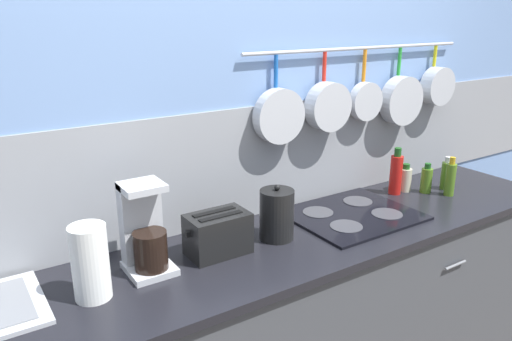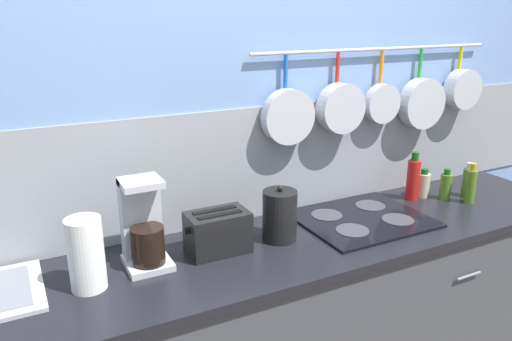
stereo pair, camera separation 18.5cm
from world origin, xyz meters
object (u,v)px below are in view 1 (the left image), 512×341
(paper_towel_roll, at_px, (90,263))
(coffee_maker, at_px, (145,235))
(kettle, at_px, (277,214))
(bottle_hot_sauce, at_px, (405,179))
(bottle_dish_soap, at_px, (446,175))
(toaster, at_px, (218,234))
(bottle_cooking_wine, at_px, (396,174))
(bottle_vinegar, at_px, (426,180))
(bottle_olive_oil, at_px, (450,179))

(paper_towel_roll, relative_size, coffee_maker, 0.77)
(kettle, xyz_separation_m, bottle_hot_sauce, (0.89, 0.10, -0.04))
(bottle_hot_sauce, height_order, bottle_dish_soap, bottle_dish_soap)
(toaster, bearing_deg, kettle, -2.93)
(toaster, relative_size, kettle, 1.08)
(bottle_cooking_wine, distance_m, bottle_dish_soap, 0.30)
(bottle_vinegar, xyz_separation_m, bottle_olive_oil, (0.07, -0.09, 0.02))
(bottle_vinegar, bearing_deg, bottle_dish_soap, -9.81)
(coffee_maker, xyz_separation_m, bottle_dish_soap, (1.63, -0.04, -0.06))
(bottle_vinegar, bearing_deg, kettle, -178.58)
(bottle_vinegar, bearing_deg, bottle_cooking_wine, 152.82)
(coffee_maker, height_order, kettle, coffee_maker)
(paper_towel_roll, relative_size, bottle_cooking_wine, 1.05)
(bottle_cooking_wine, relative_size, bottle_vinegar, 1.55)
(coffee_maker, distance_m, bottle_cooking_wine, 1.36)
(coffee_maker, bearing_deg, bottle_cooking_wine, 2.24)
(paper_towel_roll, xyz_separation_m, coffee_maker, (0.22, 0.08, 0.01))
(paper_towel_roll, height_order, kettle, paper_towel_roll)
(toaster, distance_m, bottle_cooking_wine, 1.08)
(paper_towel_roll, bearing_deg, toaster, 5.88)
(bottle_dish_soap, bearing_deg, paper_towel_roll, -178.81)
(toaster, height_order, kettle, kettle)
(paper_towel_roll, xyz_separation_m, bottle_vinegar, (1.72, 0.06, -0.06))
(paper_towel_roll, relative_size, bottle_olive_oil, 1.26)
(kettle, distance_m, bottle_olive_oil, 1.03)
(bottle_dish_soap, bearing_deg, coffee_maker, 178.43)
(coffee_maker, relative_size, bottle_hot_sauce, 2.27)
(bottle_vinegar, bearing_deg, coffee_maker, 179.15)
(bottle_cooking_wine, xyz_separation_m, bottle_olive_oil, (0.21, -0.17, -0.02))
(bottle_cooking_wine, height_order, bottle_hot_sauce, bottle_cooking_wine)
(bottle_vinegar, height_order, bottle_dish_soap, bottle_dish_soap)
(kettle, distance_m, bottle_hot_sauce, 0.90)
(bottle_cooking_wine, bearing_deg, bottle_olive_oil, -38.40)
(kettle, height_order, bottle_cooking_wine, bottle_cooking_wine)
(toaster, xyz_separation_m, bottle_cooking_wine, (1.08, 0.09, 0.02))
(coffee_maker, relative_size, toaster, 1.31)
(coffee_maker, bearing_deg, bottle_hot_sauce, 2.13)
(coffee_maker, bearing_deg, bottle_dish_soap, -1.57)
(coffee_maker, relative_size, bottle_olive_oil, 1.64)
(paper_towel_roll, distance_m, coffee_maker, 0.23)
(bottle_hot_sauce, xyz_separation_m, bottle_dish_soap, (0.20, -0.10, 0.01))
(kettle, relative_size, bottle_hot_sauce, 1.61)
(bottle_cooking_wine, xyz_separation_m, bottle_dish_soap, (0.28, -0.10, -0.03))
(bottle_cooking_wine, xyz_separation_m, bottle_vinegar, (0.15, -0.08, -0.04))
(bottle_dish_soap, bearing_deg, toaster, 179.48)
(bottle_olive_oil, bearing_deg, bottle_dish_soap, 47.28)
(paper_towel_roll, xyz_separation_m, bottle_olive_oil, (1.79, -0.03, -0.04))
(kettle, bearing_deg, toaster, 177.07)
(kettle, bearing_deg, bottle_olive_oil, -3.83)
(paper_towel_roll, height_order, toaster, paper_towel_roll)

